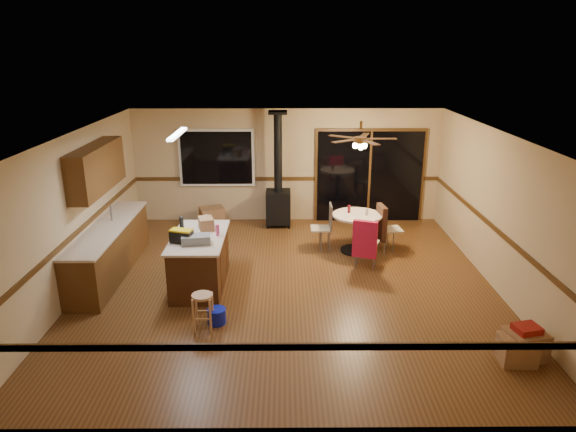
{
  "coord_description": "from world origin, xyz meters",
  "views": [
    {
      "loc": [
        -0.06,
        -8.04,
        3.93
      ],
      "look_at": [
        0.0,
        0.3,
        1.15
      ],
      "focal_mm": 32.0,
      "sensor_mm": 36.0,
      "label": 1
    }
  ],
  "objects_px": {
    "bar_stool": "(203,312)",
    "chair_near": "(365,239)",
    "wood_stove": "(278,195)",
    "dining_table": "(357,226)",
    "chair_right": "(383,223)",
    "blue_bucket": "(217,316)",
    "toolbox_grey": "(196,239)",
    "toolbox_black": "(182,237)",
    "kitchen_island": "(200,261)",
    "chair_left": "(326,222)",
    "box_corner_b": "(517,350)",
    "box_corner_a": "(524,344)",
    "box_under_window": "(212,216)"
  },
  "relations": [
    {
      "from": "bar_stool",
      "to": "chair_near",
      "type": "xyz_separation_m",
      "value": [
        2.64,
        2.08,
        0.32
      ]
    },
    {
      "from": "wood_stove",
      "to": "bar_stool",
      "type": "height_order",
      "value": "wood_stove"
    },
    {
      "from": "dining_table",
      "to": "chair_near",
      "type": "relative_size",
      "value": 1.39
    },
    {
      "from": "wood_stove",
      "to": "chair_right",
      "type": "height_order",
      "value": "wood_stove"
    },
    {
      "from": "blue_bucket",
      "to": "chair_near",
      "type": "relative_size",
      "value": 0.4
    },
    {
      "from": "wood_stove",
      "to": "toolbox_grey",
      "type": "relative_size",
      "value": 5.53
    },
    {
      "from": "toolbox_grey",
      "to": "toolbox_black",
      "type": "xyz_separation_m",
      "value": [
        -0.24,
        0.05,
        0.03
      ]
    },
    {
      "from": "bar_stool",
      "to": "chair_right",
      "type": "relative_size",
      "value": 0.79
    },
    {
      "from": "toolbox_black",
      "to": "chair_near",
      "type": "distance_m",
      "value": 3.28
    },
    {
      "from": "kitchen_island",
      "to": "chair_near",
      "type": "bearing_deg",
      "value": 12.32
    },
    {
      "from": "wood_stove",
      "to": "chair_left",
      "type": "bearing_deg",
      "value": -56.07
    },
    {
      "from": "chair_left",
      "to": "chair_right",
      "type": "distance_m",
      "value": 1.12
    },
    {
      "from": "bar_stool",
      "to": "box_corner_b",
      "type": "bearing_deg",
      "value": -11.57
    },
    {
      "from": "blue_bucket",
      "to": "chair_right",
      "type": "height_order",
      "value": "chair_right"
    },
    {
      "from": "bar_stool",
      "to": "box_corner_a",
      "type": "height_order",
      "value": "bar_stool"
    },
    {
      "from": "chair_right",
      "to": "box_corner_a",
      "type": "bearing_deg",
      "value": -71.91
    },
    {
      "from": "blue_bucket",
      "to": "box_corner_b",
      "type": "bearing_deg",
      "value": -14.18
    },
    {
      "from": "dining_table",
      "to": "box_under_window",
      "type": "bearing_deg",
      "value": 152.67
    },
    {
      "from": "chair_near",
      "to": "box_under_window",
      "type": "distance_m",
      "value": 4.0
    },
    {
      "from": "toolbox_black",
      "to": "chair_near",
      "type": "height_order",
      "value": "toolbox_black"
    },
    {
      "from": "bar_stool",
      "to": "dining_table",
      "type": "distance_m",
      "value": 3.94
    },
    {
      "from": "kitchen_island",
      "to": "wood_stove",
      "type": "height_order",
      "value": "wood_stove"
    },
    {
      "from": "box_under_window",
      "to": "blue_bucket",
      "type": "bearing_deg",
      "value": -81.55
    },
    {
      "from": "toolbox_black",
      "to": "box_corner_a",
      "type": "xyz_separation_m",
      "value": [
        4.82,
        -1.9,
        -0.81
      ]
    },
    {
      "from": "box_under_window",
      "to": "chair_right",
      "type": "bearing_deg",
      "value": -23.49
    },
    {
      "from": "wood_stove",
      "to": "toolbox_grey",
      "type": "height_order",
      "value": "wood_stove"
    },
    {
      "from": "blue_bucket",
      "to": "box_corner_b",
      "type": "height_order",
      "value": "box_corner_b"
    },
    {
      "from": "toolbox_grey",
      "to": "dining_table",
      "type": "relative_size",
      "value": 0.47
    },
    {
      "from": "toolbox_grey",
      "to": "chair_near",
      "type": "height_order",
      "value": "toolbox_grey"
    },
    {
      "from": "box_corner_b",
      "to": "toolbox_black",
      "type": "bearing_deg",
      "value": 156.73
    },
    {
      "from": "kitchen_island",
      "to": "dining_table",
      "type": "bearing_deg",
      "value": 27.7
    },
    {
      "from": "box_corner_a",
      "to": "toolbox_grey",
      "type": "bearing_deg",
      "value": 158.06
    },
    {
      "from": "bar_stool",
      "to": "blue_bucket",
      "type": "relative_size",
      "value": 1.98
    },
    {
      "from": "box_corner_a",
      "to": "chair_near",
      "type": "bearing_deg",
      "value": 121.03
    },
    {
      "from": "blue_bucket",
      "to": "chair_near",
      "type": "xyz_separation_m",
      "value": [
        2.47,
        1.92,
        0.48
      ]
    },
    {
      "from": "toolbox_grey",
      "to": "dining_table",
      "type": "height_order",
      "value": "toolbox_grey"
    },
    {
      "from": "box_under_window",
      "to": "wood_stove",
      "type": "bearing_deg",
      "value": -1.88
    },
    {
      "from": "kitchen_island",
      "to": "wood_stove",
      "type": "distance_m",
      "value": 3.33
    },
    {
      "from": "blue_bucket",
      "to": "dining_table",
      "type": "xyz_separation_m",
      "value": [
        2.44,
        2.79,
        0.42
      ]
    },
    {
      "from": "dining_table",
      "to": "kitchen_island",
      "type": "bearing_deg",
      "value": -152.3
    },
    {
      "from": "bar_stool",
      "to": "box_corner_b",
      "type": "xyz_separation_m",
      "value": [
        4.19,
        -0.86,
        -0.1
      ]
    },
    {
      "from": "chair_left",
      "to": "box_corner_b",
      "type": "height_order",
      "value": "chair_left"
    },
    {
      "from": "dining_table",
      "to": "chair_near",
      "type": "height_order",
      "value": "chair_near"
    },
    {
      "from": "chair_left",
      "to": "chair_right",
      "type": "bearing_deg",
      "value": -3.72
    },
    {
      "from": "wood_stove",
      "to": "chair_right",
      "type": "relative_size",
      "value": 3.6
    },
    {
      "from": "blue_bucket",
      "to": "toolbox_grey",
      "type": "bearing_deg",
      "value": 113.72
    },
    {
      "from": "blue_bucket",
      "to": "chair_right",
      "type": "relative_size",
      "value": 0.4
    },
    {
      "from": "blue_bucket",
      "to": "box_under_window",
      "type": "height_order",
      "value": "box_under_window"
    },
    {
      "from": "toolbox_grey",
      "to": "chair_right",
      "type": "xyz_separation_m",
      "value": [
        3.37,
        1.88,
        -0.37
      ]
    },
    {
      "from": "wood_stove",
      "to": "chair_left",
      "type": "relative_size",
      "value": 4.89
    }
  ]
}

